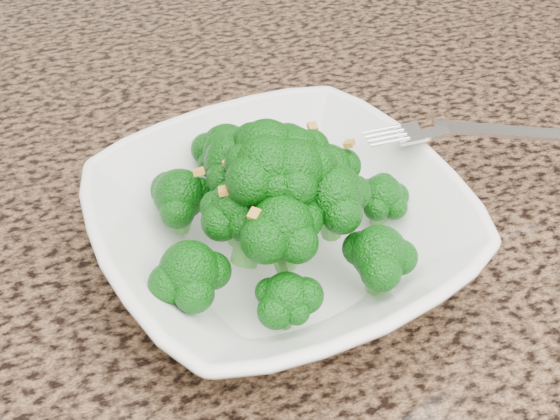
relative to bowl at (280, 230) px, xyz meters
name	(u,v)px	position (x,y,z in m)	size (l,w,h in m)	color
granite_counter	(177,219)	(-0.06, 0.08, -0.05)	(1.64, 1.04, 0.03)	brown
bowl	(280,230)	(0.00, 0.00, 0.00)	(0.25, 0.25, 0.06)	white
broccoli_pile	(280,154)	(0.00, 0.00, 0.07)	(0.22, 0.22, 0.07)	#0A580A
garlic_topping	(280,102)	(0.00, 0.00, 0.11)	(0.13, 0.13, 0.01)	gold
fork	(438,133)	(0.13, 0.03, 0.04)	(0.18, 0.03, 0.01)	silver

